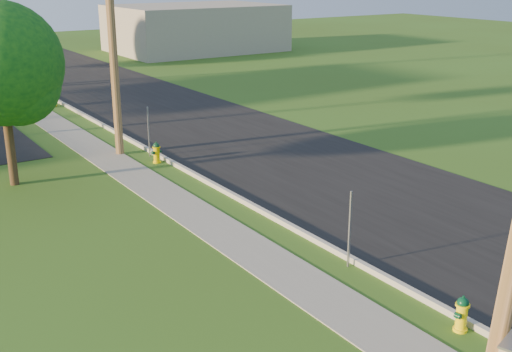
# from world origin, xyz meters

# --- Properties ---
(ground_plane) EXTENTS (140.00, 140.00, 0.00)m
(ground_plane) POSITION_xyz_m (0.00, 0.00, 0.00)
(ground_plane) COLOR #345318
(ground_plane) RESTS_ON ground
(road) EXTENTS (8.00, 120.00, 0.02)m
(road) POSITION_xyz_m (4.50, 10.00, 0.01)
(road) COLOR black
(road) RESTS_ON ground
(curb) EXTENTS (0.15, 120.00, 0.15)m
(curb) POSITION_xyz_m (0.50, 10.00, 0.07)
(curb) COLOR #A8A69B
(curb) RESTS_ON ground
(sidewalk) EXTENTS (1.50, 120.00, 0.03)m
(sidewalk) POSITION_xyz_m (-1.25, 10.00, 0.01)
(sidewalk) COLOR gray
(sidewalk) RESTS_ON ground
(utility_pole_mid) EXTENTS (1.40, 0.32, 9.80)m
(utility_pole_mid) POSITION_xyz_m (-0.60, 17.00, 4.95)
(utility_pole_mid) COLOR brown
(utility_pole_mid) RESTS_ON ground
(utility_pole_far) EXTENTS (1.40, 0.32, 9.50)m
(utility_pole_far) POSITION_xyz_m (-0.60, 35.00, 4.80)
(utility_pole_far) COLOR brown
(utility_pole_far) RESTS_ON ground
(sign_post_near) EXTENTS (0.05, 0.04, 2.00)m
(sign_post_near) POSITION_xyz_m (0.25, 4.20, 1.00)
(sign_post_near) COLOR gray
(sign_post_near) RESTS_ON ground
(sign_post_mid) EXTENTS (0.05, 0.04, 2.00)m
(sign_post_mid) POSITION_xyz_m (0.25, 16.00, 1.00)
(sign_post_mid) COLOR gray
(sign_post_mid) RESTS_ON ground
(sign_post_far) EXTENTS (0.05, 0.04, 2.00)m
(sign_post_far) POSITION_xyz_m (0.25, 28.20, 1.00)
(sign_post_far) COLOR gray
(sign_post_far) RESTS_ON ground
(distant_building) EXTENTS (14.00, 10.00, 4.00)m
(distant_building) POSITION_xyz_m (18.00, 45.00, 2.00)
(distant_building) COLOR gray
(distant_building) RESTS_ON ground
(tree_verge) EXTENTS (4.09, 4.09, 6.20)m
(tree_verge) POSITION_xyz_m (-5.00, 15.34, 3.99)
(tree_verge) COLOR #322315
(tree_verge) RESTS_ON ground
(hydrant_near) EXTENTS (0.42, 0.37, 0.80)m
(hydrant_near) POSITION_xyz_m (0.20, 0.66, 0.39)
(hydrant_near) COLOR yellow
(hydrant_near) RESTS_ON ground
(hydrant_mid) EXTENTS (0.43, 0.38, 0.83)m
(hydrant_mid) POSITION_xyz_m (0.12, 15.06, 0.41)
(hydrant_mid) COLOR #E2BD00
(hydrant_mid) RESTS_ON ground
(hydrant_far) EXTENTS (0.43, 0.38, 0.83)m
(hydrant_far) POSITION_xyz_m (-0.01, 27.78, 0.41)
(hydrant_far) COLOR #FFCD00
(hydrant_far) RESTS_ON ground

